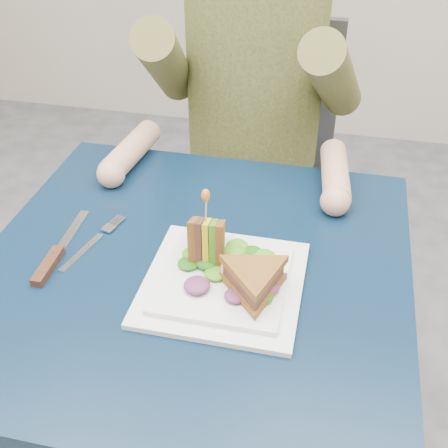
% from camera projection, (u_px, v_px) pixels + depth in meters
% --- Properties ---
extents(table, '(0.75, 0.75, 0.73)m').
position_uv_depth(table, '(193.00, 297.00, 1.03)').
color(table, black).
rests_on(table, ground).
extents(chair, '(0.42, 0.40, 0.93)m').
position_uv_depth(chair, '(257.00, 161.00, 1.64)').
color(chair, '#47474C').
rests_on(chair, ground).
extents(diner, '(0.54, 0.59, 0.74)m').
position_uv_depth(diner, '(254.00, 47.00, 1.33)').
color(diner, '#484D23').
rests_on(diner, chair).
extents(plate, '(0.26, 0.26, 0.02)m').
position_uv_depth(plate, '(223.00, 282.00, 0.93)').
color(plate, white).
rests_on(plate, table).
extents(sandwich_flat, '(0.18, 0.18, 0.05)m').
position_uv_depth(sandwich_flat, '(254.00, 280.00, 0.88)').
color(sandwich_flat, brown).
rests_on(sandwich_flat, plate).
extents(sandwich_upright, '(0.08, 0.13, 0.13)m').
position_uv_depth(sandwich_upright, '(207.00, 241.00, 0.94)').
color(sandwich_upright, brown).
rests_on(sandwich_upright, plate).
extents(fork, '(0.06, 0.18, 0.01)m').
position_uv_depth(fork, '(92.00, 244.00, 1.02)').
color(fork, silver).
rests_on(fork, table).
extents(knife, '(0.03, 0.22, 0.02)m').
position_uv_depth(knife, '(53.00, 259.00, 0.98)').
color(knife, silver).
rests_on(knife, table).
extents(toothpick, '(0.01, 0.01, 0.06)m').
position_uv_depth(toothpick, '(206.00, 210.00, 0.91)').
color(toothpick, tan).
rests_on(toothpick, sandwich_upright).
extents(toothpick_frill, '(0.01, 0.01, 0.02)m').
position_uv_depth(toothpick_frill, '(206.00, 195.00, 0.89)').
color(toothpick_frill, orange).
rests_on(toothpick_frill, sandwich_upright).
extents(lettuce_spill, '(0.15, 0.13, 0.02)m').
position_uv_depth(lettuce_spill, '(228.00, 268.00, 0.92)').
color(lettuce_spill, '#337A14').
rests_on(lettuce_spill, plate).
extents(onion_ring, '(0.04, 0.04, 0.02)m').
position_uv_depth(onion_ring, '(233.00, 269.00, 0.92)').
color(onion_ring, '#9E4C7A').
rests_on(onion_ring, plate).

